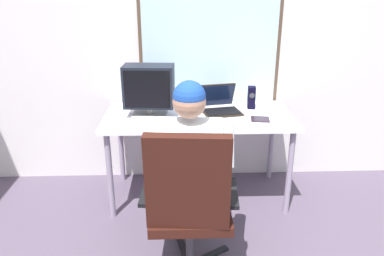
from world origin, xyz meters
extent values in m
cube|color=silver|center=(0.00, 2.32, 1.34)|extent=(4.88, 0.06, 2.67)
cube|color=#4C3828|center=(-0.02, 2.29, 1.24)|extent=(1.23, 0.01, 1.27)
cube|color=silver|center=(-0.02, 2.28, 1.24)|extent=(1.17, 0.02, 1.21)
cylinder|color=gray|center=(-0.83, 1.60, 0.36)|extent=(0.05, 0.05, 0.71)
cylinder|color=gray|center=(0.57, 1.60, 0.36)|extent=(0.05, 0.05, 0.71)
cylinder|color=gray|center=(-0.83, 2.20, 0.36)|extent=(0.05, 0.05, 0.71)
cylinder|color=gray|center=(0.57, 2.20, 0.36)|extent=(0.05, 0.05, 0.71)
cube|color=white|center=(-0.13, 1.90, 0.73)|extent=(1.52, 0.73, 0.03)
cube|color=black|center=(-0.10, 1.08, 0.01)|extent=(0.29, 0.20, 0.02)
cube|color=black|center=(-0.27, 1.15, 0.01)|extent=(0.12, 0.31, 0.02)
cylinder|color=#3F3F44|center=(-0.23, 1.00, 0.21)|extent=(0.05, 0.05, 0.39)
cube|color=black|center=(-0.23, 1.00, 0.43)|extent=(0.49, 0.49, 0.06)
cube|color=black|center=(-0.25, 0.79, 0.74)|extent=(0.47, 0.14, 0.56)
cube|color=black|center=(0.03, 0.98, 0.56)|extent=(0.08, 0.34, 0.02)
cube|color=black|center=(-0.49, 1.02, 0.56)|extent=(0.08, 0.34, 0.02)
cylinder|color=#445851|center=(-0.06, 1.23, 0.46)|extent=(0.18, 0.44, 0.15)
cylinder|color=#445851|center=(-0.04, 1.45, 0.23)|extent=(0.12, 0.12, 0.46)
cube|color=black|center=(-0.03, 1.51, 0.04)|extent=(0.12, 0.25, 0.08)
cylinder|color=#445851|center=(-0.37, 1.26, 0.46)|extent=(0.18, 0.44, 0.15)
cylinder|color=#445851|center=(-0.36, 1.47, 0.23)|extent=(0.12, 0.12, 0.46)
cube|color=black|center=(-0.35, 1.53, 0.04)|extent=(0.12, 0.25, 0.08)
cube|color=silver|center=(-0.23, 1.03, 0.73)|extent=(0.40, 0.33, 0.56)
sphere|color=#A97760|center=(-0.23, 1.03, 1.12)|extent=(0.19, 0.19, 0.19)
sphere|color=#1A4196|center=(-0.23, 1.03, 1.15)|extent=(0.19, 0.19, 0.19)
cylinder|color=silver|center=(-0.01, 1.06, 0.84)|extent=(0.11, 0.23, 0.28)
cylinder|color=#A97760|center=(0.00, 1.15, 0.70)|extent=(0.09, 0.20, 0.26)
sphere|color=#A97760|center=(0.00, 1.19, 0.68)|extent=(0.09, 0.09, 0.09)
cylinder|color=silver|center=(-0.45, 1.10, 0.84)|extent=(0.10, 0.18, 0.29)
cylinder|color=#A97760|center=(-0.44, 1.24, 0.79)|extent=(0.09, 0.14, 0.27)
sphere|color=#A97760|center=(-0.43, 1.33, 0.86)|extent=(0.09, 0.09, 0.09)
cube|color=beige|center=(-0.52, 1.90, 0.76)|extent=(0.28, 0.23, 0.02)
cylinder|color=beige|center=(-0.52, 1.90, 0.79)|extent=(0.04, 0.04, 0.06)
cube|color=black|center=(-0.52, 1.90, 0.99)|extent=(0.40, 0.24, 0.33)
cube|color=black|center=(-0.53, 1.79, 0.99)|extent=(0.35, 0.03, 0.29)
cube|color=black|center=(0.06, 1.92, 0.75)|extent=(0.34, 0.28, 0.02)
cube|color=black|center=(0.06, 1.92, 0.76)|extent=(0.31, 0.25, 0.00)
cube|color=black|center=(0.03, 2.07, 0.86)|extent=(0.31, 0.15, 0.20)
cube|color=#0F1933|center=(0.03, 2.06, 0.86)|extent=(0.29, 0.13, 0.18)
cylinder|color=silver|center=(-0.25, 1.71, 0.75)|extent=(0.07, 0.07, 0.00)
cylinder|color=silver|center=(-0.25, 1.71, 0.78)|extent=(0.01, 0.01, 0.06)
cylinder|color=silver|center=(-0.25, 1.71, 0.84)|extent=(0.07, 0.07, 0.07)
cylinder|color=#530C19|center=(-0.25, 1.71, 0.83)|extent=(0.07, 0.07, 0.03)
cube|color=black|center=(0.32, 2.05, 0.84)|extent=(0.07, 0.08, 0.19)
cylinder|color=#333338|center=(0.32, 2.01, 0.87)|extent=(0.04, 0.01, 0.04)
cube|color=black|center=(0.34, 1.75, 0.75)|extent=(0.16, 0.14, 0.01)
camera|label=1|loc=(-0.29, -0.99, 1.73)|focal=35.14mm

